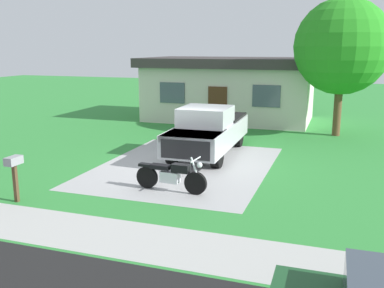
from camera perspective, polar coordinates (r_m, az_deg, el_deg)
ground_plane at (r=15.35m, az=-0.92°, el=-2.91°), size 80.00×80.00×0.00m
driveway_pad at (r=15.35m, az=-0.92°, el=-2.90°), size 5.76×7.57×0.01m
sidewalk_strip at (r=10.22m, az=-12.58°, el=-11.34°), size 36.00×1.80×0.01m
motorcycle at (r=12.62m, az=-2.73°, el=-4.13°), size 2.21×0.70×1.09m
pickup_truck at (r=16.92m, az=2.21°, el=1.86°), size 2.09×5.66×1.90m
mailbox at (r=12.54m, az=-22.23°, el=-2.78°), size 0.26×0.48×1.26m
shade_tree at (r=21.35m, az=19.02°, el=11.92°), size 4.35×4.35×6.29m
neighbor_house at (r=25.12m, az=4.92°, el=7.26°), size 9.60×5.60×3.50m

